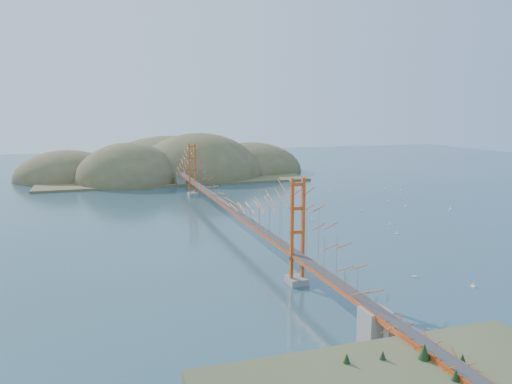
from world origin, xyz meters
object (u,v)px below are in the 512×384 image
object	(u,v)px
bridge	(226,183)
fort	(391,350)
sailboat_2	(397,233)
sailboat_1	(361,210)

from	to	relation	value
bridge	fort	distance (m)	48.40
bridge	sailboat_2	distance (m)	28.21
bridge	sailboat_1	bearing A→B (deg)	6.08
bridge	fort	world-z (taller)	bridge
fort	sailboat_2	xyz separation A→B (m)	(22.72, 33.34, -0.52)
fort	bridge	bearing A→B (deg)	90.48
bridge	sailboat_1	distance (m)	27.83
bridge	fort	xyz separation A→B (m)	(0.40, -47.98, -6.34)
fort	sailboat_2	size ratio (longest dim) A/B	5.60
sailboat_1	sailboat_2	bearing A→B (deg)	-101.95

